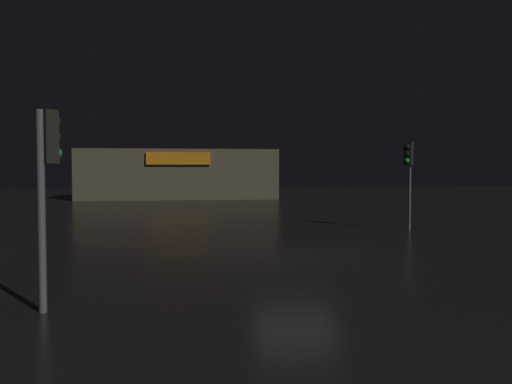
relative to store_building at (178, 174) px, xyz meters
name	(u,v)px	position (x,y,z in m)	size (l,w,h in m)	color
ground_plane	(296,256)	(3.48, -33.18, -2.20)	(120.00, 120.00, 0.00)	black
store_building	(178,174)	(0.00, 0.00, 0.00)	(17.44, 6.54, 4.40)	brown
traffic_signal_main	(409,163)	(9.68, -27.41, 0.70)	(0.42, 0.42, 3.81)	#595B60
traffic_signal_opposite	(46,168)	(-2.47, -38.64, 0.45)	(0.42, 0.42, 3.73)	#595B60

